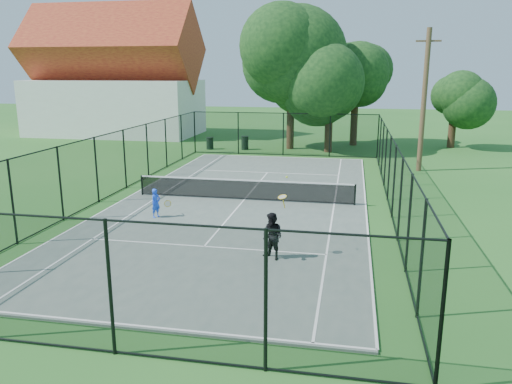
% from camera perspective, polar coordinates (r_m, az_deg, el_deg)
% --- Properties ---
extents(ground, '(120.00, 120.00, 0.00)m').
position_cam_1_polar(ground, '(23.01, -1.35, -1.04)').
color(ground, '#255F20').
extents(tennis_court, '(11.00, 24.00, 0.06)m').
position_cam_1_polar(tennis_court, '(23.00, -1.35, -0.96)').
color(tennis_court, '#4F5D56').
rests_on(tennis_court, ground).
extents(tennis_net, '(10.08, 0.08, 0.95)m').
position_cam_1_polar(tennis_net, '(22.87, -1.36, 0.36)').
color(tennis_net, black).
rests_on(tennis_net, tennis_court).
extents(fence, '(13.10, 26.10, 3.00)m').
position_cam_1_polar(fence, '(22.68, -1.37, 2.63)').
color(fence, black).
rests_on(fence, ground).
extents(tree_near_left, '(7.48, 7.48, 9.76)m').
position_cam_1_polar(tree_near_left, '(38.20, 4.05, 13.90)').
color(tree_near_left, '#332114').
rests_on(tree_near_left, ground).
extents(tree_near_mid, '(6.14, 6.14, 8.04)m').
position_cam_1_polar(tree_near_mid, '(36.90, 8.47, 12.16)').
color(tree_near_mid, '#332114').
rests_on(tree_near_mid, ground).
extents(tree_near_right, '(5.16, 5.16, 7.12)m').
position_cam_1_polar(tree_near_right, '(40.81, 11.31, 11.58)').
color(tree_near_right, '#332114').
rests_on(tree_near_right, ground).
extents(tree_far_right, '(4.35, 4.35, 5.75)m').
position_cam_1_polar(tree_far_right, '(41.71, 21.75, 9.60)').
color(tree_far_right, '#332114').
rests_on(tree_far_right, ground).
extents(building, '(15.30, 8.15, 11.87)m').
position_cam_1_polar(building, '(48.86, -15.88, 12.12)').
color(building, silver).
rests_on(building, ground).
extents(trash_bin_left, '(0.58, 0.58, 0.92)m').
position_cam_1_polar(trash_bin_left, '(38.40, -5.30, 5.59)').
color(trash_bin_left, black).
rests_on(trash_bin_left, ground).
extents(trash_bin_right, '(0.58, 0.58, 1.03)m').
position_cam_1_polar(trash_bin_right, '(38.03, -1.28, 5.65)').
color(trash_bin_right, black).
rests_on(trash_bin_right, ground).
extents(utility_pole, '(1.40, 0.30, 8.23)m').
position_cam_1_polar(utility_pole, '(31.05, 18.65, 9.91)').
color(utility_pole, '#4C3823').
rests_on(utility_pole, ground).
extents(player_blue, '(0.81, 0.51, 1.18)m').
position_cam_1_polar(player_blue, '(20.55, -11.36, -1.25)').
color(player_blue, blue).
rests_on(player_blue, tennis_court).
extents(player_black, '(0.92, 1.05, 2.57)m').
position_cam_1_polar(player_black, '(15.68, 1.89, -5.07)').
color(player_black, black).
rests_on(player_black, tennis_court).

